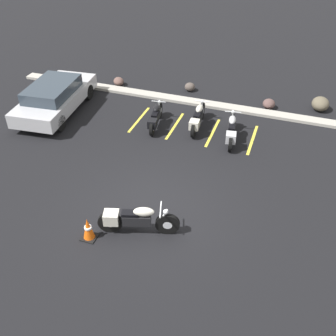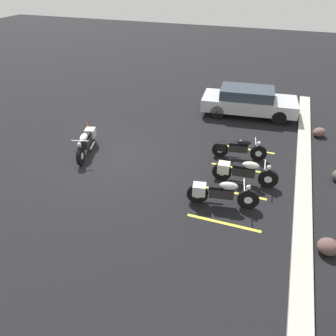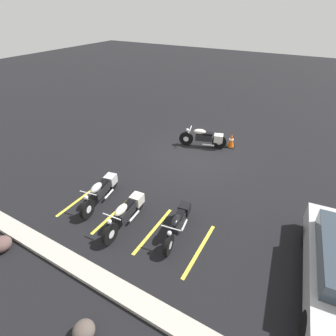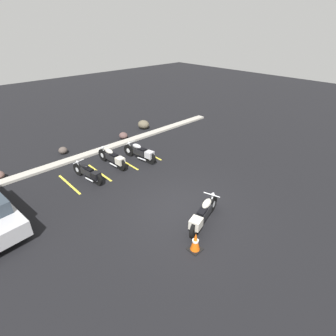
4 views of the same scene
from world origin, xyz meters
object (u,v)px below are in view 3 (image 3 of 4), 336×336
object	(u,v)px
parked_bike_0	(179,222)
traffic_cone	(231,141)
parked_bike_1	(127,212)
landscape_rock_2	(1,244)
motorcycle_cream_featured	(205,138)
landscape_rock_1	(84,331)
parked_bike_2	(102,190)

from	to	relation	value
parked_bike_0	traffic_cone	xyz separation A→B (m)	(0.39, -6.04, -0.10)
parked_bike_1	parked_bike_0	bearing A→B (deg)	101.81
landscape_rock_2	traffic_cone	world-z (taller)	traffic_cone
motorcycle_cream_featured	parked_bike_0	world-z (taller)	motorcycle_cream_featured
parked_bike_0	landscape_rock_1	distance (m)	3.52
landscape_rock_1	landscape_rock_2	size ratio (longest dim) A/B	0.87
parked_bike_0	traffic_cone	distance (m)	6.05
landscape_rock_2	parked_bike_2	bearing A→B (deg)	-107.94
parked_bike_0	landscape_rock_2	size ratio (longest dim) A/B	3.75
parked_bike_2	landscape_rock_2	size ratio (longest dim) A/B	4.02
parked_bike_0	parked_bike_1	size ratio (longest dim) A/B	0.93
parked_bike_1	landscape_rock_1	xyz separation A→B (m)	(-1.23, 3.07, -0.26)
parked_bike_0	parked_bike_2	bearing A→B (deg)	-99.11
parked_bike_2	traffic_cone	world-z (taller)	parked_bike_2
landscape_rock_1	landscape_rock_2	distance (m)	3.63
landscape_rock_1	motorcycle_cream_featured	bearing A→B (deg)	-82.71
parked_bike_1	landscape_rock_2	world-z (taller)	parked_bike_1
parked_bike_0	motorcycle_cream_featured	bearing A→B (deg)	-173.72
parked_bike_1	traffic_cone	world-z (taller)	parked_bike_1
parked_bike_0	landscape_rock_1	bearing A→B (deg)	-14.11
motorcycle_cream_featured	parked_bike_0	xyz separation A→B (m)	(-1.47, 5.43, -0.05)
landscape_rock_1	landscape_rock_2	xyz separation A→B (m)	(3.59, -0.51, 0.02)
landscape_rock_2	traffic_cone	bearing A→B (deg)	-111.32
motorcycle_cream_featured	traffic_cone	size ratio (longest dim) A/B	3.18
parked_bike_1	parked_bike_2	world-z (taller)	parked_bike_2
landscape_rock_1	landscape_rock_2	bearing A→B (deg)	-8.14
motorcycle_cream_featured	parked_bike_2	world-z (taller)	motorcycle_cream_featured
parked_bike_2	landscape_rock_2	bearing A→B (deg)	-27.66
parked_bike_2	parked_bike_0	bearing A→B (deg)	79.99
parked_bike_2	landscape_rock_2	world-z (taller)	parked_bike_2
landscape_rock_1	parked_bike_0	bearing A→B (deg)	-95.29
parked_bike_0	landscape_rock_1	xyz separation A→B (m)	(0.32, 3.50, -0.23)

